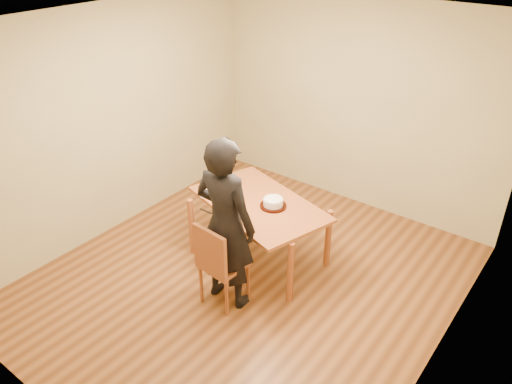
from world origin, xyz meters
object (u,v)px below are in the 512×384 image
Objects in this scene: dining_table at (259,204)px; cake_plate at (273,206)px; dining_chair at (224,264)px; cake at (273,202)px; person at (225,224)px.

cake_plate is at bearing 22.85° from dining_table.
dining_table is at bearing 105.69° from dining_chair.
dining_table reaches higher than dining_chair.
dining_table is 0.19m from cake.
cake is (-0.00, 0.00, 0.04)m from cake_plate.
cake reaches higher than cake_plate.
cake_plate is at bearing -94.94° from person.
cake_plate is 0.04m from cake.
dining_table is 0.77m from person.
person is at bearing -92.22° from cake.
cake_plate is 1.34× the size of cake.
dining_table is 0.18m from cake_plate.
dining_table is 0.84× the size of person.
cake_plate reaches higher than dining_chair.
person reaches higher than cake_plate.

